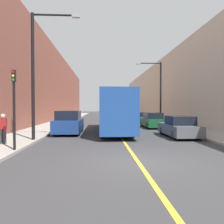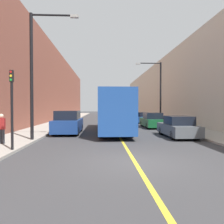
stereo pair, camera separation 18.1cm
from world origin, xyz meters
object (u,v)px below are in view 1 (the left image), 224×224
car_right_near (179,127)px  street_lamp_left (37,67)px  car_right_far (141,118)px  traffic_light (14,106)px  street_lamp_right (158,88)px  parked_suv_left (69,123)px  pedestrian (3,128)px  bus (114,111)px  car_right_mid (153,121)px

car_right_near → street_lamp_left: size_ratio=0.57×
car_right_far → traffic_light: traffic_light is taller
car_right_far → street_lamp_right: street_lamp_right is taller
parked_suv_left → car_right_far: parked_suv_left is taller
pedestrian → street_lamp_right: bearing=47.0°
traffic_light → pedestrian: traffic_light is taller
car_right_near → street_lamp_left: street_lamp_left is taller
bus → car_right_mid: size_ratio=2.34×
street_lamp_left → car_right_near: bearing=9.3°
car_right_mid → bus: bearing=-139.2°
street_lamp_left → street_lamp_right: street_lamp_left is taller
parked_suv_left → pedestrian: parked_suv_left is taller
traffic_light → bus: bearing=57.8°
bus → car_right_near: bus is taller
car_right_far → street_lamp_right: 5.58m
parked_suv_left → car_right_mid: (8.00, 4.72, -0.16)m
street_lamp_left → traffic_light: 4.07m
car_right_mid → traffic_light: (-9.53, -12.03, 1.48)m
street_lamp_left → pedestrian: 4.19m
traffic_light → pedestrian: (-1.28, 1.76, -1.20)m
street_lamp_right → parked_suv_left: bearing=-141.4°
street_lamp_right → traffic_light: (-10.84, -14.74, -2.13)m
bus → parked_suv_left: size_ratio=2.34×
car_right_far → traffic_light: (-9.57, -18.75, 1.53)m
parked_suv_left → pedestrian: (-2.81, -5.55, 0.12)m
car_right_near → street_lamp_right: 10.62m
car_right_near → car_right_far: car_right_near is taller
parked_suv_left → street_lamp_right: street_lamp_right is taller
car_right_mid → car_right_far: bearing=89.7°
car_right_near → car_right_far: size_ratio=1.04×
street_lamp_left → bus: bearing=45.0°
car_right_mid → car_right_far: car_right_mid is taller
parked_suv_left → pedestrian: bearing=-116.8°
bus → street_lamp_left: size_ratio=1.44×
car_right_mid → car_right_near: bearing=-88.8°
car_right_mid → street_lamp_right: (1.31, 2.71, 3.62)m
bus → street_lamp_left: bearing=-135.0°
parked_suv_left → bus: bearing=15.2°
traffic_light → parked_suv_left: bearing=78.2°
traffic_light → car_right_mid: bearing=51.6°
bus → car_right_near: bearing=-38.1°
car_right_near → street_lamp_left: 10.41m
bus → parked_suv_left: bus is taller
bus → car_right_mid: (4.30, 3.71, -1.12)m
car_right_near → street_lamp_left: bearing=-170.7°
bus → street_lamp_right: (5.61, 6.43, 2.50)m
street_lamp_right → traffic_light: size_ratio=1.93×
parked_suv_left → car_right_mid: size_ratio=1.00×
parked_suv_left → traffic_light: traffic_light is taller
street_lamp_right → traffic_light: bearing=-126.3°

